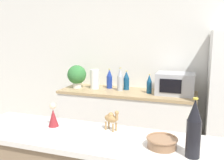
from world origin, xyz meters
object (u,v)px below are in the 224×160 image
Objects in this scene: back_bottle_1 at (126,81)px; fruit_bowl at (162,142)px; wine_bottle at (194,129)px; camel_figurine at (111,118)px; back_bottle_0 at (109,79)px; potted_plant at (77,75)px; microwave at (175,84)px; back_bottle_3 at (149,84)px; back_bottle_2 at (120,80)px; wise_man_figurine_blue at (53,116)px; paper_towel_roll at (95,79)px.

back_bottle_1 is 1.48× the size of fruit_bowl.
camel_figurine is at bearing 157.79° from wine_bottle.
fruit_bowl is (-0.17, 0.06, -0.12)m from wine_bottle.
back_bottle_1 is (0.26, -0.02, -0.01)m from back_bottle_0.
potted_plant is 0.69× the size of microwave.
back_bottle_0 is (0.46, 0.12, -0.05)m from potted_plant.
fruit_bowl is at bearing -77.24° from back_bottle_3.
camel_figurine is at bearing -70.06° from back_bottle_0.
back_bottle_1 is at bearing 114.82° from wine_bottle.
back_bottle_2 reaches higher than back_bottle_0.
wise_man_figurine_blue is (-0.69, -1.80, 0.05)m from microwave.
wine_bottle reaches higher than fruit_bowl.
camel_figurine is 0.42m from wise_man_figurine_blue.
paper_towel_roll is 0.86× the size of back_bottle_2.
fruit_bowl is (0.09, -1.89, 0.01)m from microwave.
wise_man_figurine_blue is at bearing 170.64° from wine_bottle.
wise_man_figurine_blue is (0.70, -1.75, 0.00)m from potted_plant.
back_bottle_3 is at bearing 107.14° from wine_bottle.
microwave is 1.98m from wine_bottle.
back_bottle_0 is at bearing 117.41° from fruit_bowl.
wise_man_figurine_blue reaches higher than back_bottle_3.
wise_man_figurine_blue is (-0.78, 0.09, 0.04)m from fruit_bowl.
back_bottle_2 is at bearing 1.48° from potted_plant.
potted_plant is 2.53m from wine_bottle.
potted_plant is 1.07m from back_bottle_3.
wine_bottle is (0.26, -1.96, 0.13)m from microwave.
back_bottle_3 is (0.61, -0.13, -0.01)m from back_bottle_0.
potted_plant is 1.40m from microwave.
wine_bottle is (1.65, -1.91, 0.08)m from potted_plant.
back_bottle_0 is at bearing 109.94° from camel_figurine.
camel_figurine is (0.66, -1.82, 0.07)m from back_bottle_0.
back_bottle_1 is 0.36m from back_bottle_3.
back_bottle_1 is at bearing 54.87° from back_bottle_2.
fruit_bowl is at bearing -66.08° from back_bottle_2.
microwave is 1.89m from fruit_bowl.
back_bottle_3 is (-0.33, -0.05, -0.02)m from microwave.
back_bottle_3 is 1.70× the size of camel_figurine.
microwave is at bearing 97.48° from wine_bottle.
wine_bottle is at bearing -20.05° from fruit_bowl.
paper_towel_roll is at bearing 178.34° from back_bottle_2.
back_bottle_2 is at bearing -177.82° from microwave.
potted_plant is 1.89m from wise_man_figurine_blue.
back_bottle_0 reaches higher than microwave.
fruit_bowl is at bearing -57.09° from paper_towel_roll.
potted_plant reaches higher than wise_man_figurine_blue.
potted_plant is 0.66m from back_bottle_2.
fruit_bowl is at bearing -68.69° from back_bottle_1.
potted_plant is at bearing 111.80° from wise_man_figurine_blue.
back_bottle_2 is 0.99× the size of wine_bottle.
camel_figurine reaches higher than fruit_bowl.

